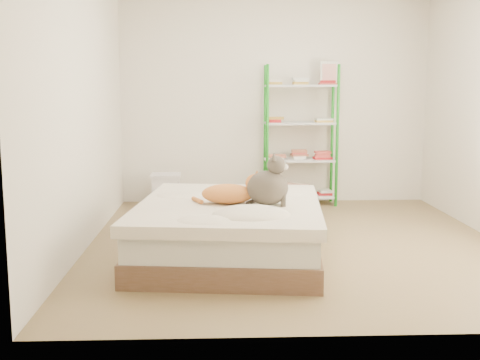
{
  "coord_description": "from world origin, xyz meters",
  "views": [
    {
      "loc": [
        -0.73,
        -5.4,
        1.44
      ],
      "look_at": [
        -0.52,
        -0.14,
        0.62
      ],
      "focal_mm": 45.0,
      "sensor_mm": 36.0,
      "label": 1
    }
  ],
  "objects_px": {
    "bed": "(230,230)",
    "shelf_unit": "(301,138)",
    "orange_cat": "(228,191)",
    "cardboard_box": "(283,200)",
    "white_bin": "(166,190)",
    "grey_cat": "(268,180)"
  },
  "relations": [
    {
      "from": "bed",
      "to": "grey_cat",
      "type": "distance_m",
      "value": 0.56
    },
    {
      "from": "bed",
      "to": "cardboard_box",
      "type": "relative_size",
      "value": 3.11
    },
    {
      "from": "orange_cat",
      "to": "white_bin",
      "type": "height_order",
      "value": "orange_cat"
    },
    {
      "from": "cardboard_box",
      "to": "shelf_unit",
      "type": "bearing_deg",
      "value": 98.8
    },
    {
      "from": "grey_cat",
      "to": "cardboard_box",
      "type": "relative_size",
      "value": 0.63
    },
    {
      "from": "shelf_unit",
      "to": "cardboard_box",
      "type": "relative_size",
      "value": 2.67
    },
    {
      "from": "shelf_unit",
      "to": "white_bin",
      "type": "height_order",
      "value": "shelf_unit"
    },
    {
      "from": "cardboard_box",
      "to": "white_bin",
      "type": "xyz_separation_m",
      "value": [
        -1.36,
        0.5,
        0.03
      ]
    },
    {
      "from": "grey_cat",
      "to": "cardboard_box",
      "type": "bearing_deg",
      "value": -3.98
    },
    {
      "from": "cardboard_box",
      "to": "white_bin",
      "type": "relative_size",
      "value": 1.61
    },
    {
      "from": "orange_cat",
      "to": "grey_cat",
      "type": "xyz_separation_m",
      "value": [
        0.32,
        -0.07,
        0.1
      ]
    },
    {
      "from": "grey_cat",
      "to": "shelf_unit",
      "type": "xyz_separation_m",
      "value": [
        0.62,
        2.46,
        0.13
      ]
    },
    {
      "from": "shelf_unit",
      "to": "grey_cat",
      "type": "bearing_deg",
      "value": -104.15
    },
    {
      "from": "shelf_unit",
      "to": "orange_cat",
      "type": "bearing_deg",
      "value": -111.56
    },
    {
      "from": "cardboard_box",
      "to": "white_bin",
      "type": "distance_m",
      "value": 1.45
    },
    {
      "from": "bed",
      "to": "shelf_unit",
      "type": "bearing_deg",
      "value": 74.68
    },
    {
      "from": "grey_cat",
      "to": "white_bin",
      "type": "relative_size",
      "value": 1.02
    },
    {
      "from": "bed",
      "to": "shelf_unit",
      "type": "xyz_separation_m",
      "value": [
        0.93,
        2.32,
        0.58
      ]
    },
    {
      "from": "orange_cat",
      "to": "grey_cat",
      "type": "relative_size",
      "value": 1.26
    },
    {
      "from": "shelf_unit",
      "to": "cardboard_box",
      "type": "bearing_deg",
      "value": -114.18
    },
    {
      "from": "bed",
      "to": "orange_cat",
      "type": "distance_m",
      "value": 0.35
    },
    {
      "from": "orange_cat",
      "to": "cardboard_box",
      "type": "bearing_deg",
      "value": 74.19
    }
  ]
}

